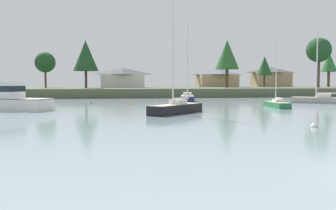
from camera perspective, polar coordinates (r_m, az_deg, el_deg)
far_shore_bank at (r=103.53m, az=-3.74°, el=2.27°), size 178.28×52.20×2.01m
cruiser_white at (r=48.63m, az=-24.24°, el=0.15°), size 11.07×7.79×6.41m
sailboat_green at (r=51.11m, az=16.84°, el=-0.13°), size 2.34×6.62×9.67m
sailboat_black at (r=39.34m, az=1.32°, el=-0.94°), size 7.06×7.38×13.42m
sailboat_grey at (r=63.69m, az=23.05°, el=0.49°), size 8.90×7.49×12.17m
sailboat_navy at (r=63.52m, az=3.08°, el=0.80°), size 4.14×9.34×14.59m
mooring_buoy_white at (r=29.50m, az=22.11°, el=-3.12°), size 0.46×0.46×0.51m
mooring_buoy_orange at (r=55.23m, az=-6.26°, el=0.11°), size 0.32×0.32×0.38m
mooring_buoy_green at (r=58.09m, az=-12.04°, el=0.22°), size 0.33×0.33×0.38m
shore_tree_left at (r=99.62m, az=9.33°, el=7.85°), size 6.46×6.46×12.89m
shore_tree_right_mid at (r=105.41m, az=22.75°, el=7.95°), size 6.54×6.54×13.31m
shore_tree_left_mid at (r=107.58m, az=15.03°, el=5.98°), size 4.46×4.46×8.87m
shore_tree_right at (r=91.36m, az=-12.90°, el=7.61°), size 6.12×6.12×11.70m
shore_tree_inland_c at (r=125.98m, az=24.12°, el=6.20°), size 5.16×5.16×11.07m
shore_tree_far_left at (r=100.52m, az=-18.86°, el=6.39°), size 5.34×5.34×9.33m
cottage_behind_trees at (r=97.13m, az=-7.25°, el=4.37°), size 12.15×7.72×5.31m
cottage_near_water at (r=115.42m, az=7.65°, el=4.35°), size 12.90×10.18×5.74m
cottage_eastern at (r=121.08m, az=15.99°, el=4.33°), size 12.42×7.24×6.27m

